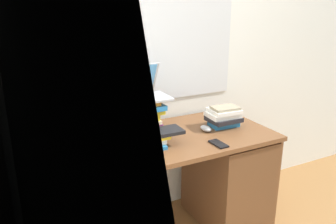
% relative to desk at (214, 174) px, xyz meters
% --- Properties ---
extents(wall_back, '(6.00, 0.06, 2.60)m').
position_rel_desk_xyz_m(wall_back, '(-0.37, 0.42, 0.88)').
color(wall_back, silver).
rests_on(wall_back, ground).
extents(desk, '(1.45, 0.70, 0.76)m').
position_rel_desk_xyz_m(desk, '(0.00, 0.00, 0.00)').
color(desk, brown).
rests_on(desk, ground).
extents(book_stack_tall, '(0.24, 0.21, 0.24)m').
position_rel_desk_xyz_m(book_stack_tall, '(-0.47, 0.16, 0.47)').
color(book_stack_tall, black).
rests_on(book_stack_tall, desk).
extents(book_stack_keyboard_riser, '(0.22, 0.17, 0.08)m').
position_rel_desk_xyz_m(book_stack_keyboard_riser, '(-0.53, -0.06, 0.39)').
color(book_stack_keyboard_riser, '#2672B2').
rests_on(book_stack_keyboard_riser, desk).
extents(book_stack_side, '(0.23, 0.19, 0.15)m').
position_rel_desk_xyz_m(book_stack_side, '(0.09, 0.04, 0.42)').
color(book_stack_side, '#2672B2').
rests_on(book_stack_side, desk).
extents(laptop, '(0.33, 0.32, 0.21)m').
position_rel_desk_xyz_m(laptop, '(-0.46, 0.23, 0.64)').
color(laptop, '#B7BABF').
rests_on(laptop, book_stack_tall).
extents(keyboard, '(0.42, 0.15, 0.02)m').
position_rel_desk_xyz_m(keyboard, '(-0.53, -0.06, 0.44)').
color(keyboard, black).
rests_on(keyboard, book_stack_keyboard_riser).
extents(computer_mouse, '(0.06, 0.10, 0.04)m').
position_rel_desk_xyz_m(computer_mouse, '(-0.07, 0.02, 0.36)').
color(computer_mouse, '#A5A8AD').
rests_on(computer_mouse, desk).
extents(mug, '(0.12, 0.09, 0.09)m').
position_rel_desk_xyz_m(mug, '(-0.96, 0.18, 0.39)').
color(mug, white).
rests_on(mug, desk).
extents(cell_phone, '(0.07, 0.14, 0.01)m').
position_rel_desk_xyz_m(cell_phone, '(-0.13, -0.22, 0.35)').
color(cell_phone, black).
rests_on(cell_phone, desk).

